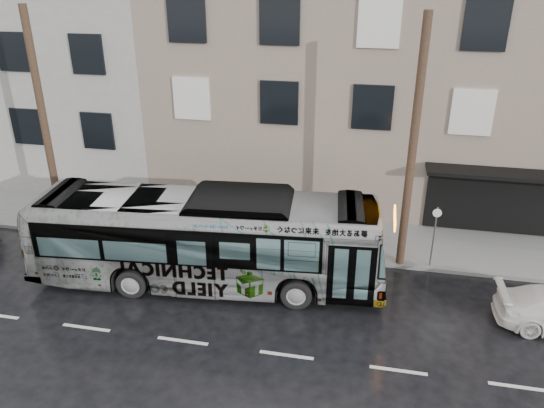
{
  "coord_description": "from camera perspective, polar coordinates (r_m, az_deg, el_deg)",
  "views": [
    {
      "loc": [
        5.24,
        -14.6,
        10.44
      ],
      "look_at": [
        1.74,
        2.5,
        2.5
      ],
      "focal_mm": 35.0,
      "sensor_mm": 36.0,
      "label": 1
    }
  ],
  "objects": [
    {
      "name": "bus",
      "position": [
        18.59,
        -7.05,
        -3.76
      ],
      "size": [
        12.5,
        3.94,
        3.42
      ],
      "primitive_type": "imported",
      "rotation": [
        0.0,
        0.0,
        1.66
      ],
      "color": "#B2B2B2",
      "rests_on": "ground"
    },
    {
      "name": "ground",
      "position": [
        18.7,
        -6.88,
        -9.69
      ],
      "size": [
        120.0,
        120.0,
        0.0
      ],
      "primitive_type": "plane",
      "color": "black",
      "rests_on": "ground"
    },
    {
      "name": "building_taupe",
      "position": [
        27.75,
        11.2,
        13.75
      ],
      "size": [
        20.0,
        12.0,
        11.0
      ],
      "primitive_type": "cube",
      "color": "gray",
      "rests_on": "ground"
    },
    {
      "name": "utility_pole_front",
      "position": [
        18.86,
        14.89,
        5.73
      ],
      "size": [
        0.3,
        0.3,
        9.0
      ],
      "primitive_type": "cylinder",
      "color": "#4F3827",
      "rests_on": "sidewalk"
    },
    {
      "name": "sidewalk",
      "position": [
        22.7,
        -3.1,
        -2.76
      ],
      "size": [
        90.0,
        3.6,
        0.15
      ],
      "primitive_type": "cube",
      "color": "gray",
      "rests_on": "ground"
    },
    {
      "name": "utility_pole_rear",
      "position": [
        22.72,
        -23.27,
        7.7
      ],
      "size": [
        0.3,
        0.3,
        9.0
      ],
      "primitive_type": "cylinder",
      "color": "#4F3827",
      "rests_on": "sidewalk"
    },
    {
      "name": "sign_post",
      "position": [
        20.22,
        16.99,
        -3.44
      ],
      "size": [
        0.06,
        0.06,
        2.4
      ],
      "primitive_type": "cylinder",
      "color": "slate",
      "rests_on": "sidewalk"
    }
  ]
}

